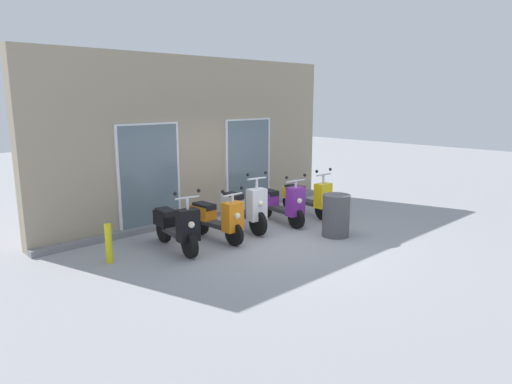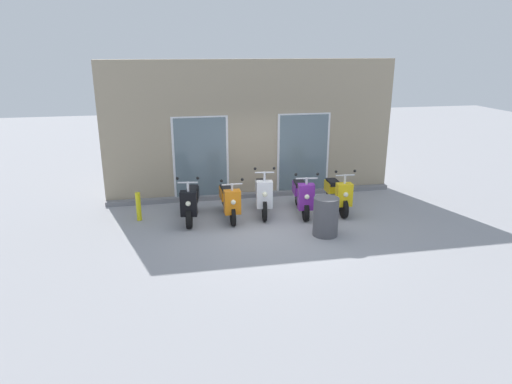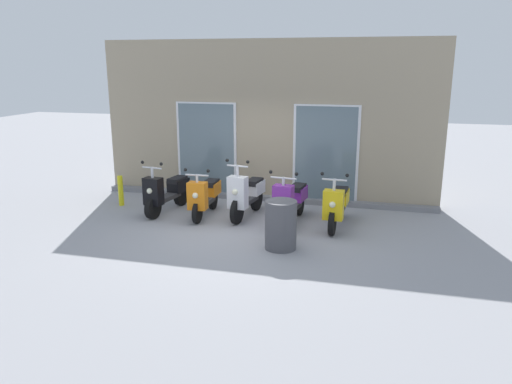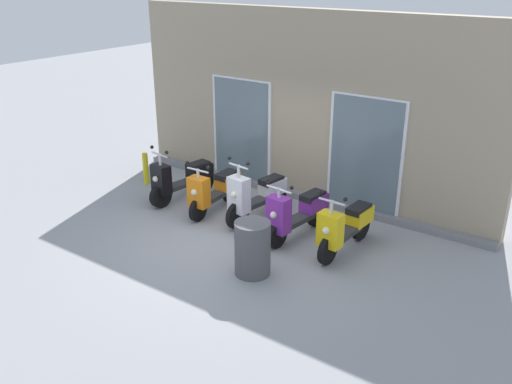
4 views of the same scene
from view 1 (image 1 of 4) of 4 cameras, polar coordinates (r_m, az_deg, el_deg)
name	(u,v)px [view 1 (image 1 of 4)]	position (r m, az deg, el deg)	size (l,w,h in m)	color
ground_plane	(275,239)	(9.47, 2.34, -5.76)	(40.00, 40.00, 0.00)	#939399
storefront_facade	(199,142)	(10.96, -7.08, 6.16)	(8.02, 0.50, 3.74)	gray
scooter_black	(176,226)	(8.81, -9.83, -4.20)	(0.60, 1.60, 1.23)	black
scooter_orange	(217,218)	(9.26, -4.82, -3.17)	(0.55, 1.50, 1.14)	black
scooter_white	(244,207)	(9.92, -1.44, -1.91)	(0.56, 1.59, 1.34)	black
scooter_purple	(281,203)	(10.49, 3.10, -1.40)	(0.60, 1.57, 1.19)	black
scooter_yellow	(307,197)	(11.19, 6.36, -0.66)	(0.54, 1.59, 1.21)	black
trash_bin	(336,215)	(9.67, 9.84, -2.87)	(0.56, 0.56, 0.87)	#4C4C51
curb_bollard	(109,243)	(8.42, -17.73, -6.06)	(0.12, 0.12, 0.70)	yellow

